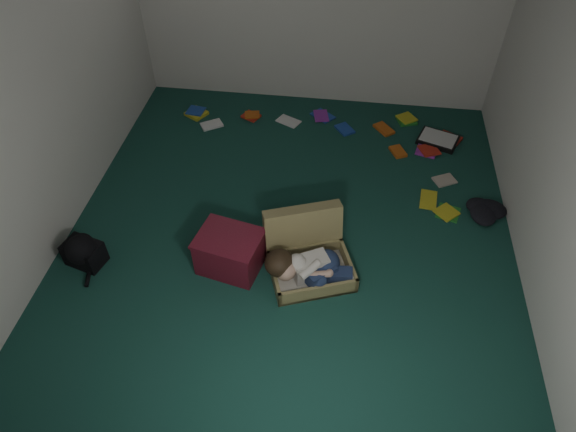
# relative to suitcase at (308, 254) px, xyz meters

# --- Properties ---
(floor) EXTENTS (4.50, 4.50, 0.00)m
(floor) POSITION_rel_suitcase_xyz_m (-0.20, 0.37, -0.15)
(floor) COLOR #164137
(floor) RESTS_ON ground
(wall_front) EXTENTS (4.50, 0.00, 4.50)m
(wall_front) POSITION_rel_suitcase_xyz_m (-0.20, -1.88, 1.15)
(wall_front) COLOR silver
(wall_front) RESTS_ON ground
(wall_left) EXTENTS (0.00, 4.50, 4.50)m
(wall_left) POSITION_rel_suitcase_xyz_m (-2.20, 0.37, 1.15)
(wall_left) COLOR silver
(wall_left) RESTS_ON ground
(wall_right) EXTENTS (0.00, 4.50, 4.50)m
(wall_right) POSITION_rel_suitcase_xyz_m (1.80, 0.37, 1.15)
(wall_right) COLOR silver
(wall_right) RESTS_ON ground
(suitcase) EXTENTS (0.85, 0.84, 0.49)m
(suitcase) POSITION_rel_suitcase_xyz_m (0.00, 0.00, 0.00)
(suitcase) COLOR #938651
(suitcase) RESTS_ON floor
(person) EXTENTS (0.74, 0.38, 0.30)m
(person) POSITION_rel_suitcase_xyz_m (0.01, -0.17, 0.04)
(person) COLOR silver
(person) RESTS_ON suitcase
(maroon_bin) EXTENTS (0.60, 0.51, 0.36)m
(maroon_bin) POSITION_rel_suitcase_xyz_m (-0.65, -0.09, 0.03)
(maroon_bin) COLOR maroon
(maroon_bin) RESTS_ON floor
(backpack) EXTENTS (0.46, 0.41, 0.24)m
(backpack) POSITION_rel_suitcase_xyz_m (-1.90, -0.22, -0.03)
(backpack) COLOR black
(backpack) RESTS_ON floor
(clothing_pile) EXTENTS (0.50, 0.45, 0.13)m
(clothing_pile) POSITION_rel_suitcase_xyz_m (1.50, 0.79, -0.08)
(clothing_pile) COLOR black
(clothing_pile) RESTS_ON floor
(paper_tray) EXTENTS (0.49, 0.43, 0.06)m
(paper_tray) POSITION_rel_suitcase_xyz_m (1.24, 1.93, -0.12)
(paper_tray) COLOR black
(paper_tray) RESTS_ON floor
(book_scatter) EXTENTS (3.14, 1.72, 0.02)m
(book_scatter) POSITION_rel_suitcase_xyz_m (0.32, 1.81, -0.14)
(book_scatter) COLOR gold
(book_scatter) RESTS_ON floor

